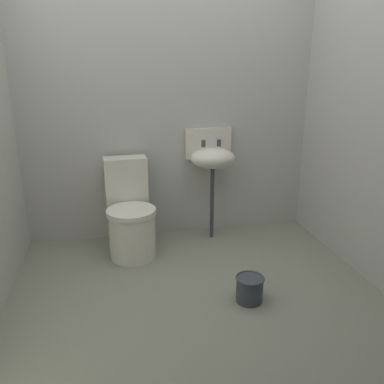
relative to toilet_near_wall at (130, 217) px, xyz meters
name	(u,v)px	position (x,y,z in m)	size (l,w,h in m)	color
ground_plane	(202,312)	(0.40, -0.90, -0.36)	(2.97, 2.91, 0.08)	gray
wall_back	(169,106)	(0.40, 0.40, 0.86)	(2.97, 0.10, 2.36)	#B3B3AC
toilet_near_wall	(130,217)	(0.00, 0.00, 0.00)	(0.42, 0.61, 0.78)	silver
sink	(212,157)	(0.74, 0.19, 0.43)	(0.42, 0.35, 0.99)	#393D47
bucket	(250,289)	(0.73, -0.91, -0.23)	(0.20, 0.20, 0.18)	#393D47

